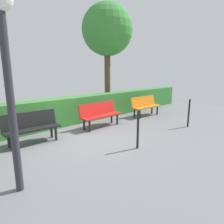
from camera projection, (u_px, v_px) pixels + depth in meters
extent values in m
plane|color=slate|center=(87.00, 138.00, 5.81)|extent=(16.78, 16.78, 0.00)
cube|color=orange|center=(146.00, 107.00, 8.51)|extent=(1.53, 0.49, 0.05)
cube|color=orange|center=(143.00, 101.00, 8.60)|extent=(1.51, 0.20, 0.42)
cylinder|color=black|center=(157.00, 110.00, 8.84)|extent=(0.07, 0.07, 0.39)
cylinder|color=black|center=(152.00, 109.00, 9.06)|extent=(0.07, 0.07, 0.39)
cylinder|color=black|center=(140.00, 114.00, 8.06)|extent=(0.07, 0.07, 0.39)
cylinder|color=black|center=(134.00, 113.00, 8.28)|extent=(0.07, 0.07, 0.39)
cube|color=red|center=(101.00, 116.00, 6.82)|extent=(1.61, 0.45, 0.05)
cube|color=red|center=(98.00, 108.00, 6.91)|extent=(1.61, 0.15, 0.42)
cylinder|color=black|center=(117.00, 119.00, 7.22)|extent=(0.07, 0.07, 0.39)
cylinder|color=black|center=(112.00, 118.00, 7.43)|extent=(0.07, 0.07, 0.39)
cylinder|color=black|center=(90.00, 126.00, 6.32)|extent=(0.07, 0.07, 0.39)
cylinder|color=black|center=(84.00, 124.00, 6.52)|extent=(0.07, 0.07, 0.39)
cube|color=black|center=(33.00, 129.00, 5.25)|extent=(1.49, 0.49, 0.05)
cube|color=black|center=(30.00, 119.00, 5.34)|extent=(1.47, 0.19, 0.42)
cylinder|color=black|center=(56.00, 134.00, 5.56)|extent=(0.07, 0.07, 0.39)
cylinder|color=black|center=(52.00, 131.00, 5.78)|extent=(0.07, 0.07, 0.39)
cylinder|color=black|center=(12.00, 144.00, 4.81)|extent=(0.07, 0.07, 0.39)
cylinder|color=black|center=(9.00, 140.00, 5.03)|extent=(0.07, 0.07, 0.39)
cube|color=#387F33|center=(83.00, 109.00, 7.64)|extent=(12.78, 0.58, 1.00)
cylinder|color=brown|center=(107.00, 78.00, 10.02)|extent=(0.30, 0.30, 3.19)
sphere|color=#3D8C38|center=(107.00, 30.00, 9.53)|extent=(2.52, 2.52, 2.52)
cylinder|color=black|center=(189.00, 113.00, 6.84)|extent=(0.06, 0.06, 1.00)
cylinder|color=black|center=(138.00, 130.00, 4.91)|extent=(0.06, 0.06, 1.00)
cylinder|color=#2D2D33|center=(11.00, 108.00, 2.98)|extent=(0.12, 0.12, 2.80)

